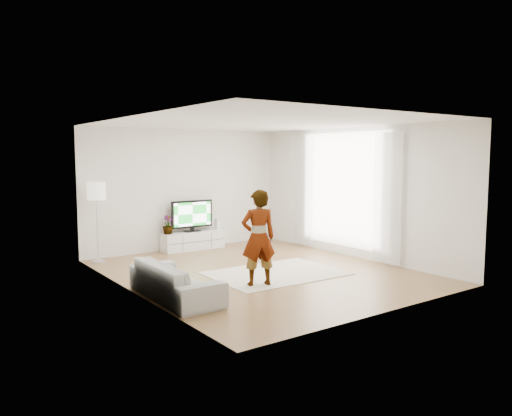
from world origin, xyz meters
TOP-DOWN VIEW (x-y plane):
  - floor at (0.00, 0.00)m, footprint 6.00×6.00m
  - ceiling at (0.00, 0.00)m, footprint 6.00×6.00m
  - wall_left at (-2.50, 0.00)m, footprint 0.02×6.00m
  - wall_right at (2.50, 0.00)m, footprint 0.02×6.00m
  - wall_back at (0.00, 3.00)m, footprint 5.00×0.02m
  - wall_front at (0.00, -3.00)m, footprint 5.00×0.02m
  - window at (2.48, 0.30)m, footprint 0.01×2.60m
  - curtain_near at (2.40, -1.00)m, footprint 0.04×0.70m
  - curtain_far at (2.40, 1.60)m, footprint 0.04×0.70m
  - media_console at (0.06, 2.76)m, footprint 1.50×0.43m
  - television at (0.06, 2.79)m, footprint 1.05×0.21m
  - game_console at (0.72, 2.76)m, footprint 0.06×0.18m
  - potted_plant at (-0.58, 2.77)m, footprint 0.30×0.30m
  - rug at (0.16, -0.28)m, footprint 2.46×1.81m
  - player at (-0.61, -0.78)m, footprint 0.68×0.55m
  - sofa at (-2.08, -0.64)m, footprint 0.77×1.93m
  - floor_lamp at (-2.20, 2.68)m, footprint 0.37×0.37m

SIDE VIEW (x-z plane):
  - floor at x=0.00m, z-range 0.00..0.00m
  - rug at x=0.16m, z-range 0.00..0.01m
  - media_console at x=0.06m, z-range 0.00..0.42m
  - sofa at x=-2.08m, z-range 0.00..0.56m
  - game_console at x=0.72m, z-range 0.42..0.67m
  - potted_plant at x=-0.58m, z-range 0.42..0.85m
  - television at x=0.06m, z-range 0.45..1.18m
  - player at x=-0.61m, z-range 0.01..1.63m
  - curtain_near at x=2.40m, z-range 0.05..2.65m
  - curtain_far at x=2.40m, z-range 0.05..2.65m
  - floor_lamp at x=-2.20m, z-range 0.57..2.22m
  - wall_left at x=-2.50m, z-range 0.00..2.80m
  - wall_right at x=2.50m, z-range 0.00..2.80m
  - wall_back at x=0.00m, z-range 0.00..2.80m
  - wall_front at x=0.00m, z-range 0.00..2.80m
  - window at x=2.48m, z-range 0.20..2.70m
  - ceiling at x=0.00m, z-range 2.80..2.80m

